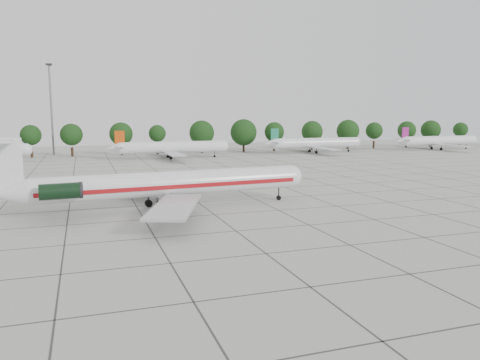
% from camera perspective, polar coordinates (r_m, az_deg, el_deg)
% --- Properties ---
extents(ground, '(260.00, 260.00, 0.00)m').
position_cam_1_polar(ground, '(56.70, 4.71, -3.70)').
color(ground, '#ACACA5').
rests_on(ground, ground).
extents(apron_joints, '(170.00, 170.00, 0.02)m').
position_cam_1_polar(apron_joints, '(70.49, -0.11, -1.36)').
color(apron_joints, '#383838').
rests_on(apron_joints, ground).
extents(main_airliner, '(38.49, 30.16, 9.03)m').
position_cam_1_polar(main_airliner, '(57.01, -10.09, -0.48)').
color(main_airliner, silver).
rests_on(main_airliner, ground).
extents(bg_airliner_c, '(28.24, 27.20, 7.40)m').
position_cam_1_polar(bg_airliner_c, '(123.26, -8.26, 3.94)').
color(bg_airliner_c, silver).
rests_on(bg_airliner_c, ground).
extents(bg_airliner_d, '(28.24, 27.20, 7.40)m').
position_cam_1_polar(bg_airliner_d, '(142.24, 9.18, 4.46)').
color(bg_airliner_d, silver).
rests_on(bg_airliner_d, ground).
extents(bg_airliner_e, '(28.24, 27.20, 7.40)m').
position_cam_1_polar(bg_airliner_e, '(166.23, 23.07, 4.42)').
color(bg_airliner_e, silver).
rests_on(bg_airliner_e, ground).
extents(tree_line, '(249.86, 8.44, 10.22)m').
position_cam_1_polar(tree_line, '(136.46, -14.30, 5.46)').
color(tree_line, '#332114').
rests_on(tree_line, ground).
extents(floodlight_mast, '(1.60, 1.60, 25.45)m').
position_cam_1_polar(floodlight_mast, '(143.20, -22.04, 8.56)').
color(floodlight_mast, slate).
rests_on(floodlight_mast, ground).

